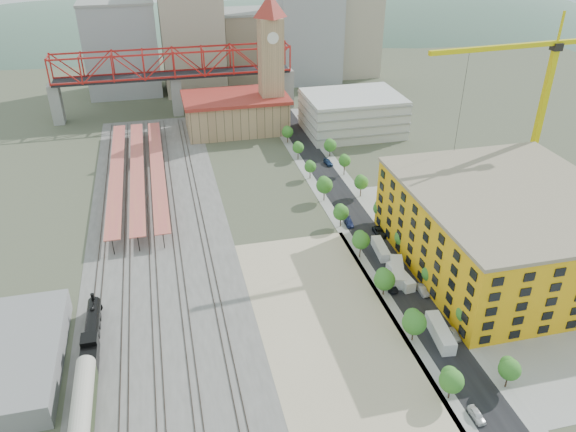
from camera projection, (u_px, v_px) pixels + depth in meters
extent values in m
plane|color=#474C38|center=(307.00, 241.00, 141.35)|extent=(400.00, 400.00, 0.00)
cube|color=#605E59|center=(159.00, 224.00, 148.87)|extent=(36.00, 165.00, 0.06)
cube|color=tan|center=(328.00, 324.00, 113.86)|extent=(28.00, 67.00, 0.06)
cube|color=black|center=(348.00, 206.00, 157.26)|extent=(12.00, 170.00, 0.06)
cube|color=gray|center=(329.00, 209.00, 156.16)|extent=(3.00, 170.00, 0.04)
cube|color=gray|center=(366.00, 204.00, 158.38)|extent=(3.00, 170.00, 0.04)
cube|color=gray|center=(511.00, 261.00, 133.50)|extent=(50.00, 90.00, 0.06)
cube|color=#382B23|center=(101.00, 230.00, 145.83)|extent=(0.12, 160.00, 0.18)
cube|color=#382B23|center=(107.00, 229.00, 146.12)|extent=(0.12, 160.00, 0.18)
cube|color=#382B23|center=(125.00, 227.00, 147.04)|extent=(0.12, 160.00, 0.18)
cube|color=#382B23|center=(130.00, 227.00, 147.33)|extent=(0.12, 160.00, 0.18)
cube|color=#382B23|center=(148.00, 225.00, 148.26)|extent=(0.12, 160.00, 0.18)
cube|color=#382B23|center=(154.00, 224.00, 148.55)|extent=(0.12, 160.00, 0.18)
cube|color=#382B23|center=(171.00, 222.00, 149.47)|extent=(0.12, 160.00, 0.18)
cube|color=#382B23|center=(177.00, 221.00, 149.76)|extent=(0.12, 160.00, 0.18)
cube|color=#382B23|center=(198.00, 219.00, 150.88)|extent=(0.12, 160.00, 0.18)
cube|color=#382B23|center=(203.00, 218.00, 151.18)|extent=(0.12, 160.00, 0.18)
cube|color=#BD484E|center=(116.00, 172.00, 167.96)|extent=(4.00, 80.00, 0.25)
cylinder|color=black|center=(117.00, 178.00, 168.95)|extent=(0.24, 0.24, 4.00)
cube|color=#BD484E|center=(137.00, 170.00, 169.17)|extent=(4.00, 80.00, 0.25)
cylinder|color=black|center=(138.00, 176.00, 170.16)|extent=(0.24, 0.24, 4.00)
cube|color=#BD484E|center=(157.00, 168.00, 170.39)|extent=(4.00, 80.00, 0.25)
cylinder|color=black|center=(158.00, 174.00, 171.37)|extent=(0.24, 0.24, 4.00)
cube|color=tan|center=(236.00, 114.00, 206.78)|extent=(36.00, 22.00, 12.00)
cube|color=maroon|center=(235.00, 97.00, 203.58)|extent=(38.00, 24.00, 1.20)
cube|color=tan|center=(271.00, 76.00, 200.82)|extent=(8.00, 8.00, 40.00)
cylinder|color=white|center=(273.00, 38.00, 190.45)|extent=(4.00, 0.30, 4.00)
cube|color=silver|center=(352.00, 114.00, 204.42)|extent=(34.00, 26.00, 14.00)
cube|color=gray|center=(57.00, 104.00, 212.37)|extent=(4.00, 6.00, 15.00)
cube|color=gray|center=(287.00, 88.00, 230.56)|extent=(4.00, 6.00, 15.00)
cube|color=gray|center=(177.00, 96.00, 221.47)|extent=(4.00, 6.00, 15.00)
cube|color=black|center=(175.00, 75.00, 217.52)|extent=(90.00, 9.00, 1.00)
cube|color=yellow|center=(507.00, 230.00, 128.48)|extent=(44.00, 50.00, 18.00)
cube|color=gray|center=(515.00, 194.00, 123.84)|extent=(44.60, 50.60, 0.80)
cube|color=#9EA0A3|center=(122.00, 49.00, 241.38)|extent=(30.00, 25.00, 38.00)
cube|color=#B2A58C|center=(192.00, 31.00, 239.76)|extent=(26.00, 22.00, 52.00)
cube|color=gray|center=(249.00, 46.00, 263.34)|extent=(24.00, 24.00, 30.00)
cube|color=#9EA0A3|center=(308.00, 14.00, 252.74)|extent=(28.00, 22.00, 60.00)
cube|color=#B2A58C|center=(354.00, 28.00, 265.77)|extent=(22.00, 20.00, 44.00)
cube|color=brown|center=(217.00, 47.00, 269.96)|extent=(20.00, 20.00, 26.00)
ellipsoid|color=#4C6B59|center=(91.00, 142.00, 378.73)|extent=(396.00, 216.00, 180.00)
ellipsoid|color=#4C6B59|center=(265.00, 158.00, 414.82)|extent=(484.00, 264.00, 220.00)
ellipsoid|color=#4C6B59|center=(419.00, 117.00, 428.24)|extent=(418.00, 228.00, 190.00)
cylinder|color=black|center=(93.00, 321.00, 110.63)|extent=(2.67, 12.82, 2.67)
cube|color=black|center=(90.00, 344.00, 104.64)|extent=(2.99, 3.21, 3.42)
cylinder|color=black|center=(93.00, 297.00, 114.20)|extent=(0.75, 0.75, 1.71)
sphere|color=black|center=(92.00, 309.00, 111.75)|extent=(1.07, 1.07, 1.07)
cone|color=black|center=(96.00, 305.00, 117.57)|extent=(2.78, 1.71, 2.78)
cube|color=black|center=(89.00, 365.00, 100.89)|extent=(2.99, 6.41, 2.99)
cube|color=#25341C|center=(84.00, 412.00, 91.16)|extent=(3.10, 19.24, 3.42)
cylinder|color=#ADA899|center=(82.00, 404.00, 90.26)|extent=(3.31, 19.24, 3.31)
cube|color=yellow|center=(537.00, 131.00, 149.85)|extent=(1.51, 1.51, 42.36)
cube|color=black|center=(557.00, 47.00, 138.95)|extent=(2.35, 2.35, 1.88)
cube|color=yellow|center=(496.00, 48.00, 133.72)|extent=(35.75, 3.86, 1.13)
cube|color=yellow|center=(576.00, 41.00, 139.99)|extent=(11.35, 1.99, 1.13)
cube|color=yellow|center=(561.00, 27.00, 136.63)|extent=(0.47, 0.47, 7.53)
cube|color=silver|center=(440.00, 333.00, 109.43)|extent=(3.87, 10.58, 2.83)
cube|color=silver|center=(400.00, 277.00, 125.83)|extent=(3.43, 9.56, 2.56)
cube|color=silver|center=(397.00, 272.00, 127.34)|extent=(5.88, 10.62, 2.82)
cube|color=silver|center=(381.00, 249.00, 135.98)|extent=(3.08, 9.01, 2.42)
imported|color=silver|center=(477.00, 415.00, 92.88)|extent=(1.70, 4.05, 1.37)
imported|color=gray|center=(389.00, 282.00, 125.03)|extent=(2.07, 4.47, 1.42)
imported|color=black|center=(391.00, 287.00, 123.68)|extent=(2.73, 4.95, 1.31)
imported|color=navy|center=(349.00, 223.00, 148.10)|extent=(2.51, 4.86, 1.35)
imported|color=silver|center=(455.00, 335.00, 110.10)|extent=(1.78, 3.92, 1.30)
imported|color=#96959A|center=(422.00, 290.00, 122.45)|extent=(1.60, 4.46, 1.46)
imported|color=black|center=(380.00, 232.00, 143.74)|extent=(2.74, 5.59, 1.53)
imported|color=navy|center=(328.00, 162.00, 181.86)|extent=(2.38, 4.98, 1.40)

